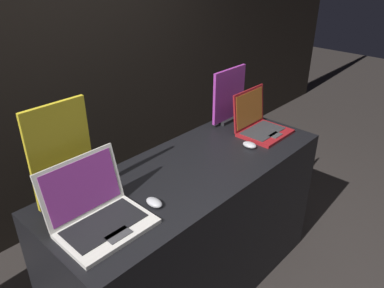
{
  "coord_description": "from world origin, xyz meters",
  "views": [
    {
      "loc": [
        -1.32,
        -0.9,
        2.03
      ],
      "look_at": [
        0.0,
        0.34,
        1.08
      ],
      "focal_mm": 35.0,
      "sensor_mm": 36.0,
      "label": 1
    }
  ],
  "objects_px": {
    "laptop_front": "(97,212)",
    "laptop_back": "(259,123)",
    "promo_stand_back": "(229,97)",
    "promo_stand_front": "(62,158)",
    "mouse_back": "(250,145)",
    "mouse_front": "(154,202)"
  },
  "relations": [
    {
      "from": "laptop_front",
      "to": "laptop_back",
      "type": "xyz_separation_m",
      "value": [
        1.28,
        0.01,
        -0.0
      ]
    },
    {
      "from": "promo_stand_back",
      "to": "promo_stand_front",
      "type": "bearing_deg",
      "value": -178.96
    },
    {
      "from": "promo_stand_front",
      "to": "mouse_back",
      "type": "distance_m",
      "value": 1.13
    },
    {
      "from": "laptop_front",
      "to": "mouse_back",
      "type": "xyz_separation_m",
      "value": [
        1.06,
        -0.07,
        -0.05
      ]
    },
    {
      "from": "promo_stand_front",
      "to": "mouse_back",
      "type": "height_order",
      "value": "promo_stand_front"
    },
    {
      "from": "laptop_back",
      "to": "mouse_front",
      "type": "bearing_deg",
      "value": -174.74
    },
    {
      "from": "laptop_front",
      "to": "mouse_back",
      "type": "relative_size",
      "value": 4.28
    },
    {
      "from": "promo_stand_back",
      "to": "mouse_front",
      "type": "bearing_deg",
      "value": -160.93
    },
    {
      "from": "mouse_front",
      "to": "mouse_back",
      "type": "height_order",
      "value": "mouse_front"
    },
    {
      "from": "promo_stand_front",
      "to": "mouse_back",
      "type": "relative_size",
      "value": 5.56
    },
    {
      "from": "promo_stand_front",
      "to": "laptop_back",
      "type": "distance_m",
      "value": 1.32
    },
    {
      "from": "laptop_front",
      "to": "mouse_back",
      "type": "distance_m",
      "value": 1.07
    },
    {
      "from": "mouse_front",
      "to": "promo_stand_back",
      "type": "xyz_separation_m",
      "value": [
        1.02,
        0.35,
        0.17
      ]
    },
    {
      "from": "laptop_back",
      "to": "mouse_back",
      "type": "bearing_deg",
      "value": -159.04
    },
    {
      "from": "laptop_back",
      "to": "promo_stand_back",
      "type": "distance_m",
      "value": 0.29
    },
    {
      "from": "promo_stand_front",
      "to": "promo_stand_back",
      "type": "height_order",
      "value": "promo_stand_front"
    },
    {
      "from": "laptop_front",
      "to": "promo_stand_front",
      "type": "xyz_separation_m",
      "value": [
        -0.0,
        0.25,
        0.18
      ]
    },
    {
      "from": "mouse_front",
      "to": "promo_stand_front",
      "type": "height_order",
      "value": "promo_stand_front"
    },
    {
      "from": "laptop_front",
      "to": "promo_stand_front",
      "type": "height_order",
      "value": "promo_stand_front"
    },
    {
      "from": "mouse_front",
      "to": "laptop_back",
      "type": "relative_size",
      "value": 0.3
    },
    {
      "from": "promo_stand_front",
      "to": "laptop_back",
      "type": "height_order",
      "value": "promo_stand_front"
    },
    {
      "from": "laptop_front",
      "to": "laptop_back",
      "type": "relative_size",
      "value": 1.22
    }
  ]
}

